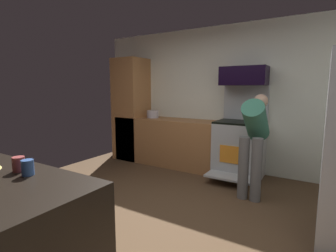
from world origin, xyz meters
TOP-DOWN VIEW (x-y plane):
  - ground_plane at (0.00, 0.00)m, footprint 5.20×4.80m
  - wall_back at (0.00, 2.34)m, footprint 5.20×0.12m
  - lower_cabinet_run at (-0.90, 1.98)m, footprint 2.40×0.60m
  - cabinet_column at (-1.90, 1.98)m, footprint 0.60×0.60m
  - oven_range at (0.43, 1.97)m, footprint 0.76×0.97m
  - microwave at (0.43, 2.06)m, footprint 0.74×0.38m
  - person_cook at (0.81, 1.29)m, footprint 0.31×0.68m
  - mug_coffee at (-0.24, -1.30)m, footprint 0.08×0.08m
  - mug_tea at (-0.11, -1.31)m, footprint 0.08×0.08m
  - stock_pot at (-1.35, 1.98)m, footprint 0.24×0.24m

SIDE VIEW (x-z plane):
  - ground_plane at x=0.00m, z-range -0.02..0.00m
  - lower_cabinet_run at x=-0.90m, z-range 0.00..0.90m
  - oven_range at x=0.43m, z-range -0.26..1.28m
  - person_cook at x=0.81m, z-range 0.15..1.55m
  - mug_coffee at x=-0.24m, z-range 0.90..1.01m
  - mug_tea at x=-0.11m, z-range 0.90..1.01m
  - stock_pot at x=-1.35m, z-range 0.90..1.05m
  - cabinet_column at x=-1.90m, z-range 0.00..2.10m
  - wall_back at x=0.00m, z-range 0.00..2.60m
  - microwave at x=0.43m, z-range 1.54..1.85m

